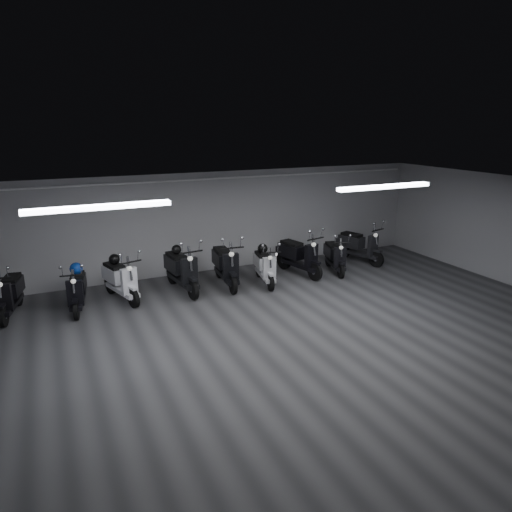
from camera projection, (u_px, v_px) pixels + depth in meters
name	position (u px, v px, depth m)	size (l,w,h in m)	color
floor	(283.00, 346.00, 8.79)	(14.00, 10.00, 0.01)	#343437
ceiling	(286.00, 200.00, 8.00)	(14.00, 10.00, 0.01)	gray
back_wall	(199.00, 223.00, 12.76)	(14.00, 0.01, 2.80)	#9E9EA0
fluor_strip_left	(99.00, 207.00, 7.69)	(2.40, 0.18, 0.08)	white
fluor_strip_right	(384.00, 187.00, 10.10)	(2.40, 0.18, 0.08)	white
conduit	(199.00, 179.00, 12.35)	(0.05, 0.05, 13.60)	white
scooter_0	(8.00, 287.00, 9.98)	(0.59, 1.76, 1.31)	black
scooter_1	(77.00, 284.00, 10.29)	(0.55, 1.66, 1.24)	black
scooter_2	(120.00, 273.00, 10.84)	(0.60, 1.81, 1.35)	white
scooter_3	(181.00, 263.00, 11.42)	(0.65, 1.96, 1.46)	black
scooter_5	(225.00, 259.00, 11.83)	(0.65, 1.96, 1.46)	black
scooter_6	(265.00, 261.00, 11.98)	(0.55, 1.66, 1.24)	silver
scooter_7	(299.00, 250.00, 12.69)	(0.64, 1.92, 1.43)	black
scooter_8	(335.00, 251.00, 12.93)	(0.55, 1.66, 1.23)	black
scooter_9	(360.00, 240.00, 13.81)	(0.62, 1.85, 1.38)	black
helmet_0	(114.00, 259.00, 10.94)	(0.26, 0.26, 0.26)	black
helmet_1	(263.00, 249.00, 12.12)	(0.26, 0.26, 0.26)	black
helmet_2	(76.00, 269.00, 10.43)	(0.28, 0.28, 0.28)	navy
helmet_3	(176.00, 249.00, 11.55)	(0.24, 0.24, 0.24)	black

